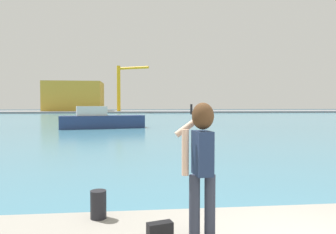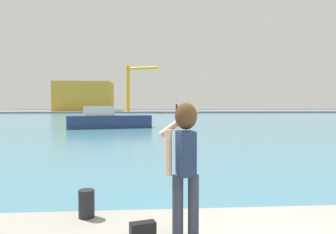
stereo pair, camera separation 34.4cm
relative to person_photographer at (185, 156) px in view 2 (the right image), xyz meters
name	(u,v)px [view 2 (the right image)]	position (x,y,z in m)	size (l,w,h in m)	color
ground_plane	(154,118)	(1.01, 49.16, -1.62)	(220.00, 220.00, 0.00)	#334751
harbor_water	(154,118)	(1.01, 51.16, -1.61)	(140.00, 100.00, 0.02)	teal
far_shore_dock	(150,112)	(1.01, 91.16, -1.38)	(140.00, 20.00, 0.49)	gray
person_photographer	(185,156)	(0.00, 0.00, 0.00)	(0.53, 0.55, 1.74)	#2D3342
handbag	(143,232)	(-0.53, -0.03, -0.95)	(0.32, 0.14, 0.24)	black
harbor_bollard	(87,204)	(-1.39, 0.87, -0.85)	(0.24, 0.24, 0.42)	black
boat_moored	(108,120)	(-4.07, 26.88, -0.82)	(8.19, 3.65, 2.12)	navy
warehouse_left	(85,97)	(-18.62, 93.02, 3.15)	(16.26, 12.32, 8.57)	gold
port_crane	(132,83)	(-4.15, 85.82, 6.72)	(8.89, 4.92, 12.79)	yellow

